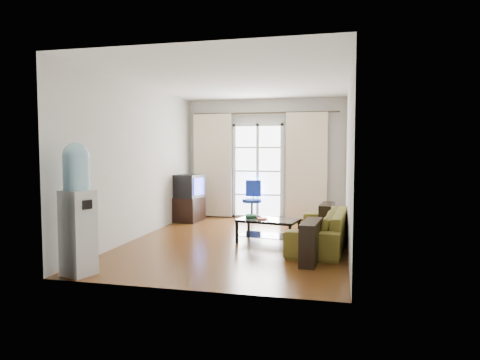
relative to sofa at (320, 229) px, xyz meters
name	(u,v)px	position (x,y,z in m)	size (l,w,h in m)	color
floor	(238,241)	(-1.37, 0.09, -0.29)	(5.20, 5.20, 0.00)	brown
ceiling	(238,81)	(-1.37, 0.09, 2.41)	(5.20, 5.20, 0.00)	white
wall_back	(265,159)	(-1.37, 2.69, 1.06)	(3.60, 0.02, 2.70)	beige
wall_front	(183,169)	(-1.37, -2.51, 1.06)	(3.60, 0.02, 2.70)	beige
wall_left	(140,161)	(-3.17, 0.09, 1.06)	(0.02, 5.20, 2.70)	beige
wall_right	(349,163)	(0.43, 0.09, 1.06)	(0.02, 5.20, 2.70)	beige
french_door	(258,171)	(-1.52, 2.64, 0.78)	(1.16, 0.06, 2.15)	white
curtain_rod	(264,113)	(-1.37, 2.59, 2.09)	(0.04, 0.04, 3.30)	#4C3F2D
curtain_left	(213,165)	(-2.57, 2.57, 0.91)	(0.90, 0.07, 2.35)	#FAEBC9
curtain_right	(306,166)	(-0.42, 2.57, 0.91)	(0.90, 0.07, 2.35)	#FAEBC9
radiator	(299,205)	(-0.57, 2.59, 0.04)	(0.64, 0.12, 0.64)	#959698
sofa	(320,229)	(0.00, 0.00, 0.00)	(0.94, 2.06, 0.58)	olive
coffee_table	(268,227)	(-0.86, 0.12, -0.04)	(1.07, 0.74, 0.40)	silver
bowl	(251,216)	(-1.16, 0.16, 0.13)	(0.24, 0.24, 0.05)	green
book	(258,219)	(-1.03, 0.06, 0.12)	(0.23, 0.26, 0.02)	#9C2913
remote	(251,217)	(-1.16, 0.19, 0.12)	(0.17, 0.05, 0.02)	black
tv_stand	(189,209)	(-2.90, 1.90, -0.03)	(0.48, 0.72, 0.53)	black
crt_tv	(188,186)	(-2.90, 1.83, 0.48)	(0.62, 0.63, 0.50)	black
task_chair	(252,209)	(-1.58, 2.32, -0.03)	(0.62, 0.62, 0.88)	black
water_cooler	(78,206)	(-2.85, -2.26, 0.57)	(0.42, 0.42, 1.64)	silver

